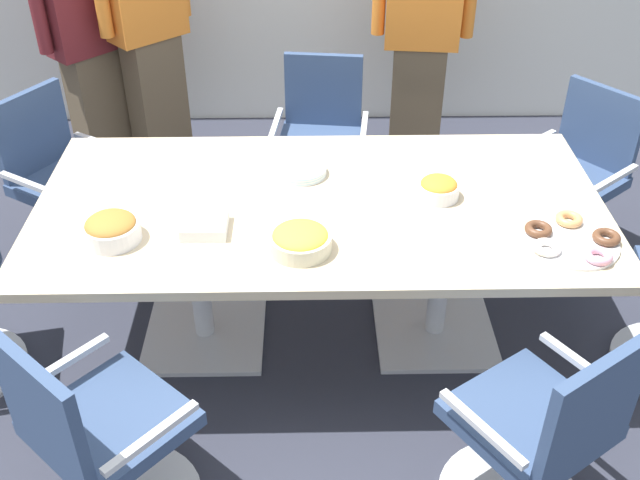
% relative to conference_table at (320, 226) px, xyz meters
% --- Properties ---
extents(ground_plane, '(10.00, 10.00, 0.01)m').
position_rel_conference_table_xyz_m(ground_plane, '(0.00, 0.00, -0.63)').
color(ground_plane, '#2D303D').
extents(conference_table, '(2.40, 1.20, 0.75)m').
position_rel_conference_table_xyz_m(conference_table, '(0.00, 0.00, 0.00)').
color(conference_table, '#CCB793').
rests_on(conference_table, ground).
extents(office_chair_0, '(0.76, 0.76, 0.91)m').
position_rel_conference_table_xyz_m(office_chair_0, '(-0.77, -0.98, -0.22)').
color(office_chair_0, silver).
rests_on(office_chair_0, ground).
extents(office_chair_1, '(0.75, 0.75, 0.91)m').
position_rel_conference_table_xyz_m(office_chair_1, '(0.73, -1.00, -0.22)').
color(office_chair_1, silver).
rests_on(office_chair_1, ground).
extents(office_chair_3, '(0.76, 0.76, 0.91)m').
position_rel_conference_table_xyz_m(office_chair_3, '(1.34, 0.68, -0.22)').
color(office_chair_3, silver).
rests_on(office_chair_3, ground).
extents(office_chair_4, '(0.60, 0.60, 0.91)m').
position_rel_conference_table_xyz_m(office_chair_4, '(0.02, 1.10, -0.22)').
color(office_chair_4, silver).
rests_on(office_chair_4, ground).
extents(office_chair_5, '(0.74, 0.74, 0.91)m').
position_rel_conference_table_xyz_m(office_chair_5, '(-1.32, 0.69, -0.22)').
color(office_chair_5, silver).
rests_on(office_chair_5, ground).
extents(person_standing_0, '(0.48, 0.50, 1.68)m').
position_rel_conference_table_xyz_m(person_standing_0, '(-1.34, 1.62, 0.25)').
color(person_standing_0, brown).
rests_on(person_standing_0, ground).
extents(person_standing_1, '(0.50, 0.47, 1.83)m').
position_rel_conference_table_xyz_m(person_standing_1, '(-0.98, 1.65, 0.34)').
color(person_standing_1, brown).
rests_on(person_standing_1, ground).
extents(person_standing_2, '(0.62, 0.27, 1.67)m').
position_rel_conference_table_xyz_m(person_standing_2, '(0.64, 1.70, 0.24)').
color(person_standing_2, brown).
rests_on(person_standing_2, ground).
extents(snack_bowl_chips_orange, '(0.18, 0.18, 0.09)m').
position_rel_conference_table_xyz_m(snack_bowl_chips_orange, '(0.50, 0.03, 0.17)').
color(snack_bowl_chips_orange, white).
rests_on(snack_bowl_chips_orange, conference_table).
extents(snack_bowl_chips_yellow, '(0.24, 0.24, 0.10)m').
position_rel_conference_table_xyz_m(snack_bowl_chips_yellow, '(-0.08, -0.34, 0.17)').
color(snack_bowl_chips_yellow, beige).
rests_on(snack_bowl_chips_yellow, conference_table).
extents(snack_bowl_pretzels, '(0.22, 0.22, 0.11)m').
position_rel_conference_table_xyz_m(snack_bowl_pretzels, '(-0.82, -0.27, 0.18)').
color(snack_bowl_pretzels, white).
rests_on(snack_bowl_pretzels, conference_table).
extents(donut_platter, '(0.37, 0.36, 0.04)m').
position_rel_conference_table_xyz_m(donut_platter, '(0.97, -0.32, 0.14)').
color(donut_platter, white).
rests_on(donut_platter, conference_table).
extents(plate_stack, '(0.23, 0.23, 0.04)m').
position_rel_conference_table_xyz_m(plate_stack, '(-0.08, 0.23, 0.14)').
color(plate_stack, white).
rests_on(plate_stack, conference_table).
extents(napkin_pile, '(0.18, 0.18, 0.05)m').
position_rel_conference_table_xyz_m(napkin_pile, '(-0.46, -0.21, 0.15)').
color(napkin_pile, white).
rests_on(napkin_pile, conference_table).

